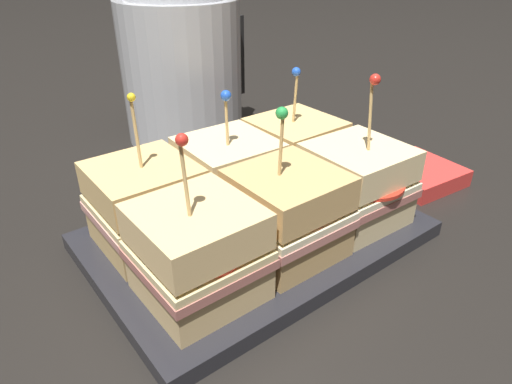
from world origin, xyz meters
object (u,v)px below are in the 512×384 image
serving_platter (256,235)px  sandwich_back_left (146,205)px  sandwich_front_left (198,253)px  sandwich_back_right (295,154)px  kettle_steel (182,69)px  sandwich_front_right (356,184)px  sandwich_back_center (230,176)px  napkin_stack (418,174)px  sandwich_front_center (286,214)px

serving_platter → sandwich_back_left: 0.13m
sandwich_front_left → sandwich_back_right: (0.21, 0.10, 0.00)m
kettle_steel → sandwich_front_left: bearing=-118.6°
sandwich_front_right → sandwich_back_center: sandwich_front_right is taller
sandwich_back_center → napkin_stack: sandwich_back_center is taller
sandwich_front_center → sandwich_back_center: 0.10m
sandwich_back_center → napkin_stack: (0.27, -0.08, -0.05)m
sandwich_back_right → napkin_stack: (0.17, -0.08, -0.05)m
sandwich_front_left → sandwich_back_right: bearing=26.5°
sandwich_back_left → sandwich_back_center: 0.11m
sandwich_front_center → napkin_stack: 0.28m
kettle_steel → napkin_stack: 0.41m
serving_platter → sandwich_back_left: sandwich_back_left is taller
sandwich_back_left → sandwich_back_right: 0.21m
sandwich_front_left → sandwich_front_right: size_ratio=0.94×
sandwich_front_center → sandwich_back_center: size_ratio=1.05×
sandwich_back_left → sandwich_back_right: size_ratio=1.05×
sandwich_back_left → sandwich_front_center: bearing=-44.6°
serving_platter → sandwich_front_center: size_ratio=2.27×
serving_platter → sandwich_front_right: sandwich_front_right is taller
serving_platter → sandwich_front_center: (-0.00, -0.05, 0.05)m
sandwich_back_right → kettle_steel: (-0.00, 0.28, 0.05)m
sandwich_back_right → sandwich_front_left: bearing=-153.5°
serving_platter → napkin_stack: napkin_stack is taller
serving_platter → sandwich_front_left: 0.13m
sandwich_front_left → napkin_stack: size_ratio=1.44×
sandwich_front_right → kettle_steel: 0.39m
serving_platter → napkin_stack: size_ratio=3.21×
sandwich_front_center → sandwich_back_left: 0.15m
kettle_steel → sandwich_back_center: bearing=-110.0°
sandwich_front_right → sandwich_back_right: 0.10m
sandwich_back_center → kettle_steel: kettle_steel is taller
sandwich_back_center → napkin_stack: size_ratio=1.35×
sandwich_back_right → napkin_stack: 0.19m
serving_platter → sandwich_back_right: bearing=26.7°
sandwich_front_center → sandwich_front_right: (0.10, -0.00, 0.00)m
sandwich_front_left → sandwich_back_left: (0.00, 0.10, -0.00)m
sandwich_front_left → sandwich_back_center: 0.15m
napkin_stack → sandwich_back_center: bearing=164.5°
sandwich_back_left → napkin_stack: 0.39m
sandwich_front_center → kettle_steel: bearing=74.8°
sandwich_back_center → serving_platter: bearing=-91.3°
sandwich_front_left → serving_platter: bearing=26.3°
sandwich_front_left → sandwich_back_center: bearing=44.1°
sandwich_front_left → sandwich_front_center: size_ratio=1.02×
sandwich_back_center → sandwich_back_right: (0.10, 0.00, 0.00)m
sandwich_front_right → kettle_steel: bearing=90.0°
sandwich_front_right → napkin_stack: 0.18m
sandwich_front_center → sandwich_back_left: sandwich_back_left is taller
sandwich_front_center → kettle_steel: size_ratio=0.61×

